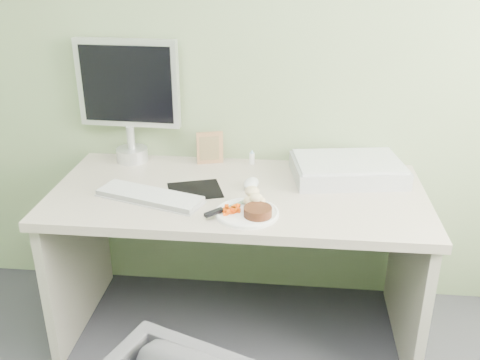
# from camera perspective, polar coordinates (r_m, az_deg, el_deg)

# --- Properties ---
(wall_back) EXTENTS (3.50, 0.00, 3.50)m
(wall_back) POSITION_cam_1_polar(r_m,az_deg,el_deg) (2.48, 0.72, 15.73)
(wall_back) COLOR gray
(wall_back) RESTS_ON floor
(desk) EXTENTS (1.60, 0.75, 0.73)m
(desk) POSITION_cam_1_polar(r_m,az_deg,el_deg) (2.38, -0.21, -5.16)
(desk) COLOR beige
(desk) RESTS_ON floor
(plate) EXTENTS (0.25, 0.25, 0.01)m
(plate) POSITION_cam_1_polar(r_m,az_deg,el_deg) (2.09, 0.76, -3.56)
(plate) COLOR white
(plate) RESTS_ON desk
(steak) EXTENTS (0.14, 0.14, 0.04)m
(steak) POSITION_cam_1_polar(r_m,az_deg,el_deg) (2.05, 1.91, -3.38)
(steak) COLOR black
(steak) RESTS_ON plate
(potato_pile) EXTENTS (0.13, 0.11, 0.06)m
(potato_pile) POSITION_cam_1_polar(r_m,az_deg,el_deg) (2.13, 1.47, -1.89)
(potato_pile) COLOR tan
(potato_pile) RESTS_ON plate
(carrot_heap) EXTENTS (0.06, 0.05, 0.04)m
(carrot_heap) POSITION_cam_1_polar(r_m,az_deg,el_deg) (2.07, -0.74, -3.04)
(carrot_heap) COLOR #EE4905
(carrot_heap) RESTS_ON plate
(steak_knife) EXTENTS (0.16, 0.17, 0.02)m
(steak_knife) POSITION_cam_1_polar(r_m,az_deg,el_deg) (2.08, -2.04, -3.22)
(steak_knife) COLOR silver
(steak_knife) RESTS_ON plate
(mousepad) EXTENTS (0.27, 0.25, 0.00)m
(mousepad) POSITION_cam_1_polar(r_m,az_deg,el_deg) (2.30, -4.83, -1.09)
(mousepad) COLOR black
(mousepad) RESTS_ON desk
(keyboard) EXTENTS (0.47, 0.27, 0.02)m
(keyboard) POSITION_cam_1_polar(r_m,az_deg,el_deg) (2.24, -9.61, -1.66)
(keyboard) COLOR white
(keyboard) RESTS_ON desk
(computer_mouse) EXTENTS (0.08, 0.12, 0.04)m
(computer_mouse) POSITION_cam_1_polar(r_m,az_deg,el_deg) (2.32, 1.20, -0.37)
(computer_mouse) COLOR white
(computer_mouse) RESTS_ON desk
(photo_frame) EXTENTS (0.12, 0.05, 0.16)m
(photo_frame) POSITION_cam_1_polar(r_m,az_deg,el_deg) (2.56, -3.24, 3.45)
(photo_frame) COLOR #906743
(photo_frame) RESTS_ON desk
(eyedrop_bottle) EXTENTS (0.03, 0.03, 0.07)m
(eyedrop_bottle) POSITION_cam_1_polar(r_m,az_deg,el_deg) (2.56, 1.28, 2.43)
(eyedrop_bottle) COLOR white
(eyedrop_bottle) RESTS_ON desk
(scanner) EXTENTS (0.53, 0.40, 0.08)m
(scanner) POSITION_cam_1_polar(r_m,az_deg,el_deg) (2.46, 11.40, 1.05)
(scanner) COLOR #A2A4A9
(scanner) RESTS_ON desk
(monitor) EXTENTS (0.49, 0.15, 0.58)m
(monitor) POSITION_cam_1_polar(r_m,az_deg,el_deg) (2.59, -11.83, 8.97)
(monitor) COLOR silver
(monitor) RESTS_ON desk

